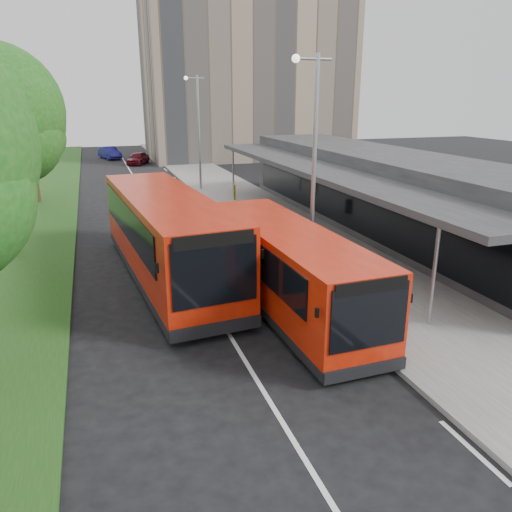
{
  "coord_description": "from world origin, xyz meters",
  "views": [
    {
      "loc": [
        -3.4,
        -14.52,
        6.76
      ],
      "look_at": [
        1.68,
        1.03,
        1.5
      ],
      "focal_mm": 35.0,
      "sensor_mm": 36.0,
      "label": 1
    }
  ],
  "objects_px": {
    "car_near": "(138,158)",
    "car_far": "(110,153)",
    "lamp_post_near": "(312,156)",
    "bus_main": "(288,269)",
    "bollard": "(234,192)",
    "bus_second": "(166,237)",
    "lamp_post_far": "(198,126)",
    "litter_bin": "(273,212)",
    "tree_far": "(29,130)"
  },
  "relations": [
    {
      "from": "lamp_post_near",
      "to": "lamp_post_far",
      "type": "relative_size",
      "value": 1.0
    },
    {
      "from": "car_far",
      "to": "bus_second",
      "type": "bearing_deg",
      "value": -106.35
    },
    {
      "from": "lamp_post_near",
      "to": "bus_second",
      "type": "xyz_separation_m",
      "value": [
        -5.09,
        1.82,
        -3.04
      ]
    },
    {
      "from": "bus_main",
      "to": "car_far",
      "type": "bearing_deg",
      "value": 92.91
    },
    {
      "from": "lamp_post_far",
      "to": "bollard",
      "type": "relative_size",
      "value": 7.94
    },
    {
      "from": "tree_far",
      "to": "bus_main",
      "type": "height_order",
      "value": "tree_far"
    },
    {
      "from": "car_far",
      "to": "car_near",
      "type": "bearing_deg",
      "value": -82.99
    },
    {
      "from": "bus_main",
      "to": "car_near",
      "type": "height_order",
      "value": "bus_main"
    },
    {
      "from": "car_near",
      "to": "car_far",
      "type": "bearing_deg",
      "value": 138.21
    },
    {
      "from": "tree_far",
      "to": "lamp_post_near",
      "type": "height_order",
      "value": "lamp_post_near"
    },
    {
      "from": "car_near",
      "to": "litter_bin",
      "type": "bearing_deg",
      "value": -55.7
    },
    {
      "from": "lamp_post_far",
      "to": "bollard",
      "type": "height_order",
      "value": "lamp_post_far"
    },
    {
      "from": "tree_far",
      "to": "car_far",
      "type": "xyz_separation_m",
      "value": [
        5.64,
        23.56,
        -4.04
      ]
    },
    {
      "from": "lamp_post_near",
      "to": "car_far",
      "type": "relative_size",
      "value": 1.94
    },
    {
      "from": "lamp_post_near",
      "to": "litter_bin",
      "type": "xyz_separation_m",
      "value": [
        1.94,
        9.28,
        -4.16
      ]
    },
    {
      "from": "tree_far",
      "to": "lamp_post_near",
      "type": "distance_m",
      "value": 22.06
    },
    {
      "from": "bus_second",
      "to": "litter_bin",
      "type": "bearing_deg",
      "value": 41.59
    },
    {
      "from": "tree_far",
      "to": "car_far",
      "type": "bearing_deg",
      "value": 76.53
    },
    {
      "from": "lamp_post_far",
      "to": "bus_second",
      "type": "bearing_deg",
      "value": -105.65
    },
    {
      "from": "lamp_post_near",
      "to": "bus_main",
      "type": "bearing_deg",
      "value": -127.58
    },
    {
      "from": "tree_far",
      "to": "car_far",
      "type": "height_order",
      "value": "tree_far"
    },
    {
      "from": "bus_second",
      "to": "bollard",
      "type": "height_order",
      "value": "bus_second"
    },
    {
      "from": "bollard",
      "to": "car_far",
      "type": "xyz_separation_m",
      "value": [
        -6.83,
        27.44,
        0.03
      ]
    },
    {
      "from": "bollard",
      "to": "car_near",
      "type": "distance_m",
      "value": 22.06
    },
    {
      "from": "lamp_post_far",
      "to": "bus_main",
      "type": "relative_size",
      "value": 0.82
    },
    {
      "from": "car_far",
      "to": "bollard",
      "type": "bearing_deg",
      "value": -92.94
    },
    {
      "from": "lamp_post_far",
      "to": "bollard",
      "type": "distance_m",
      "value": 6.46
    },
    {
      "from": "lamp_post_near",
      "to": "bollard",
      "type": "bearing_deg",
      "value": 84.95
    },
    {
      "from": "lamp_post_near",
      "to": "car_near",
      "type": "bearing_deg",
      "value": 94.53
    },
    {
      "from": "bus_main",
      "to": "car_far",
      "type": "xyz_separation_m",
      "value": [
        -3.7,
        44.93,
        -0.73
      ]
    },
    {
      "from": "lamp_post_far",
      "to": "car_far",
      "type": "relative_size",
      "value": 1.94
    },
    {
      "from": "lamp_post_near",
      "to": "litter_bin",
      "type": "relative_size",
      "value": 9.83
    },
    {
      "from": "lamp_post_far",
      "to": "bus_second",
      "type": "relative_size",
      "value": 0.68
    },
    {
      "from": "tree_far",
      "to": "car_near",
      "type": "height_order",
      "value": "tree_far"
    },
    {
      "from": "lamp_post_near",
      "to": "car_near",
      "type": "relative_size",
      "value": 2.13
    },
    {
      "from": "bollard",
      "to": "car_near",
      "type": "bearing_deg",
      "value": 101.12
    },
    {
      "from": "bus_second",
      "to": "bollard",
      "type": "xyz_separation_m",
      "value": [
        6.43,
        13.35,
        -1.03
      ]
    },
    {
      "from": "lamp_post_near",
      "to": "car_far",
      "type": "height_order",
      "value": "lamp_post_near"
    },
    {
      "from": "lamp_post_near",
      "to": "bus_second",
      "type": "relative_size",
      "value": 0.68
    },
    {
      "from": "car_near",
      "to": "car_far",
      "type": "relative_size",
      "value": 0.91
    },
    {
      "from": "tree_far",
      "to": "lamp_post_near",
      "type": "bearing_deg",
      "value": -59.71
    },
    {
      "from": "bus_main",
      "to": "bus_second",
      "type": "relative_size",
      "value": 0.83
    },
    {
      "from": "tree_far",
      "to": "lamp_post_far",
      "type": "bearing_deg",
      "value": 4.87
    },
    {
      "from": "bus_main",
      "to": "litter_bin",
      "type": "height_order",
      "value": "bus_main"
    },
    {
      "from": "lamp_post_near",
      "to": "bus_main",
      "type": "xyz_separation_m",
      "value": [
        -1.79,
        -2.32,
        -3.31
      ]
    },
    {
      "from": "tree_far",
      "to": "lamp_post_far",
      "type": "relative_size",
      "value": 0.91
    },
    {
      "from": "litter_bin",
      "to": "lamp_post_near",
      "type": "bearing_deg",
      "value": -101.82
    },
    {
      "from": "lamp_post_far",
      "to": "car_far",
      "type": "bearing_deg",
      "value": 103.64
    },
    {
      "from": "lamp_post_near",
      "to": "lamp_post_far",
      "type": "bearing_deg",
      "value": 90.0
    },
    {
      "from": "lamp_post_far",
      "to": "bus_second",
      "type": "distance_m",
      "value": 19.12
    }
  ]
}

